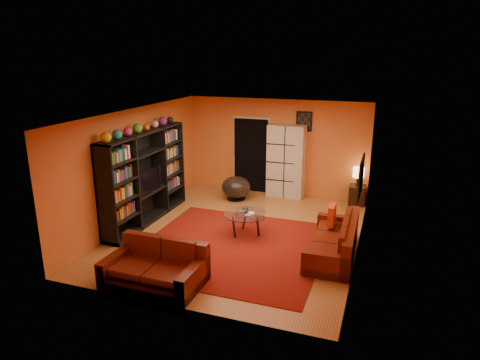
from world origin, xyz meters
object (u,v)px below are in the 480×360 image
(loveseat, at_px, (157,267))
(storage_cabinet, at_px, (286,161))
(entertainment_unit, at_px, (145,177))
(coffee_table, at_px, (246,216))
(bowl_chair, at_px, (236,187))
(sofa, at_px, (337,242))
(side_table, at_px, (357,195))
(table_lamp, at_px, (359,173))
(tv, at_px, (146,180))

(loveseat, distance_m, storage_cabinet, 5.35)
(loveseat, bearing_deg, entertainment_unit, 35.20)
(coffee_table, distance_m, bowl_chair, 2.33)
(coffee_table, bearing_deg, sofa, -10.07)
(entertainment_unit, height_order, bowl_chair, entertainment_unit)
(bowl_chair, distance_m, side_table, 3.15)
(loveseat, bearing_deg, bowl_chair, 3.38)
(loveseat, height_order, coffee_table, loveseat)
(sofa, xyz_separation_m, storage_cabinet, (-1.79, 3.19, 0.69))
(sofa, bearing_deg, loveseat, -144.85)
(storage_cabinet, height_order, table_lamp, storage_cabinet)
(storage_cabinet, xyz_separation_m, bowl_chair, (-1.17, -0.72, -0.64))
(tv, distance_m, loveseat, 2.92)
(entertainment_unit, bearing_deg, storage_cabinet, 46.90)
(tv, relative_size, storage_cabinet, 0.48)
(entertainment_unit, xyz_separation_m, side_table, (4.53, 2.75, -0.80))
(tv, bearing_deg, coffee_table, -89.12)
(table_lamp, bearing_deg, side_table, 0.00)
(bowl_chair, relative_size, table_lamp, 1.60)
(sofa, relative_size, side_table, 4.16)
(sofa, xyz_separation_m, table_lamp, (0.12, 3.14, 0.56))
(storage_cabinet, bearing_deg, tv, -129.76)
(coffee_table, distance_m, storage_cabinet, 2.89)
(storage_cabinet, bearing_deg, sofa, -58.61)
(tv, xyz_separation_m, table_lamp, (4.47, 2.82, -0.15))
(sofa, height_order, storage_cabinet, storage_cabinet)
(sofa, relative_size, coffee_table, 2.21)
(storage_cabinet, distance_m, table_lamp, 1.91)
(bowl_chair, height_order, table_lamp, table_lamp)
(sofa, bearing_deg, table_lamp, 86.76)
(tv, distance_m, coffee_table, 2.45)
(entertainment_unit, bearing_deg, sofa, -5.00)
(sofa, xyz_separation_m, side_table, (0.12, 3.14, -0.04))
(entertainment_unit, distance_m, table_lamp, 5.30)
(tv, xyz_separation_m, coffee_table, (2.39, 0.04, -0.56))
(tv, bearing_deg, table_lamp, -57.76)
(loveseat, bearing_deg, tv, 35.18)
(loveseat, relative_size, coffee_table, 1.76)
(tv, height_order, storage_cabinet, storage_cabinet)
(loveseat, relative_size, table_lamp, 3.41)
(loveseat, height_order, bowl_chair, loveseat)
(side_table, bearing_deg, table_lamp, 0.00)
(sofa, distance_m, coffee_table, 2.01)
(entertainment_unit, distance_m, storage_cabinet, 3.84)
(table_lamp, bearing_deg, sofa, -92.11)
(storage_cabinet, bearing_deg, side_table, 0.56)
(loveseat, height_order, table_lamp, table_lamp)
(tv, relative_size, table_lamp, 1.96)
(storage_cabinet, relative_size, bowl_chair, 2.52)
(bowl_chair, xyz_separation_m, side_table, (3.07, 0.67, -0.09))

